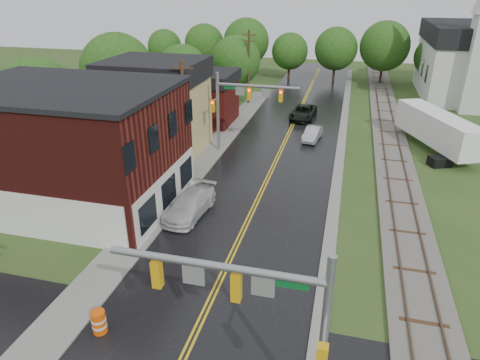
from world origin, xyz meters
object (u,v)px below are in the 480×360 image
at_px(tree_left_c, 183,71).
at_px(sedan_silver, 312,134).
at_px(tree_left_b, 119,72).
at_px(traffic_signal_far, 241,99).
at_px(pickup_white, 190,205).
at_px(traffic_signal_near, 259,304).
at_px(tree_left_a, 40,100).
at_px(church, 469,53).
at_px(suv_dark, 303,113).
at_px(tree_left_e, 237,62).
at_px(brick_building, 69,146).
at_px(utility_pole_b, 184,115).
at_px(semi_trailer, 437,128).
at_px(utility_pole_c, 249,66).

relative_size(tree_left_c, sedan_silver, 1.97).
bearing_deg(tree_left_c, tree_left_b, -116.56).
bearing_deg(traffic_signal_far, pickup_white, -92.41).
distance_m(traffic_signal_near, tree_left_a, 30.66).
bearing_deg(sedan_silver, church, 58.58).
bearing_deg(tree_left_a, suv_dark, 39.56).
relative_size(tree_left_c, tree_left_e, 0.94).
height_order(brick_building, traffic_signal_far, brick_building).
bearing_deg(pickup_white, tree_left_a, 162.06).
height_order(tree_left_b, pickup_white, tree_left_b).
bearing_deg(church, utility_pole_b, -130.18).
xyz_separation_m(utility_pole_b, semi_trailer, (20.50, 10.12, -2.63)).
bearing_deg(church, tree_left_a, -141.37).
relative_size(utility_pole_b, semi_trailer, 0.84).
distance_m(tree_left_b, tree_left_c, 9.03).
xyz_separation_m(brick_building, semi_trailer, (26.18, 17.12, -2.06)).
xyz_separation_m(brick_building, suv_dark, (13.28, 23.96, -3.40)).
distance_m(sedan_silver, pickup_white, 18.24).
xyz_separation_m(tree_left_b, sedan_silver, (20.37, 0.17, -5.08)).
height_order(tree_left_b, sedan_silver, tree_left_b).
height_order(traffic_signal_near, traffic_signal_far, same).
bearing_deg(tree_left_a, church, 38.63).
bearing_deg(suv_dark, traffic_signal_near, -81.69).
xyz_separation_m(traffic_signal_far, utility_pole_c, (-3.33, 17.00, -0.25)).
bearing_deg(church, suv_dark, -142.41).
height_order(tree_left_b, suv_dark, tree_left_b).
distance_m(traffic_signal_far, utility_pole_c, 17.33).
xyz_separation_m(church, sedan_silver, (-17.47, -21.67, -5.19)).
distance_m(church, pickup_white, 45.82).
distance_m(traffic_signal_far, sedan_silver, 8.96).
height_order(brick_building, tree_left_e, brick_building).
relative_size(utility_pole_c, tree_left_a, 1.04).
bearing_deg(tree_left_c, pickup_white, -68.35).
bearing_deg(tree_left_e, utility_pole_b, -85.10).
relative_size(traffic_signal_far, suv_dark, 1.36).
bearing_deg(traffic_signal_near, semi_trailer, 71.25).
height_order(traffic_signal_far, suv_dark, traffic_signal_far).
xyz_separation_m(tree_left_c, pickup_white, (9.87, -24.87, -3.75)).
bearing_deg(suv_dark, tree_left_b, -155.10).
relative_size(utility_pole_c, pickup_white, 1.72).
relative_size(church, utility_pole_b, 2.22).
bearing_deg(semi_trailer, pickup_white, -135.95).
distance_m(utility_pole_c, semi_trailer, 23.84).
relative_size(tree_left_a, pickup_white, 1.66).
bearing_deg(brick_building, semi_trailer, 33.18).
distance_m(traffic_signal_near, tree_left_b, 36.73).
bearing_deg(tree_left_a, pickup_white, -23.41).
bearing_deg(tree_left_c, sedan_silver, -25.57).
distance_m(tree_left_b, pickup_white, 22.40).
xyz_separation_m(traffic_signal_far, sedan_silver, (5.99, 5.06, -4.33)).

